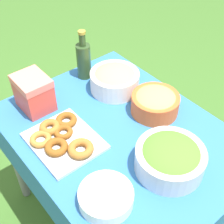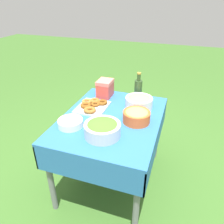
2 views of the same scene
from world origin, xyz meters
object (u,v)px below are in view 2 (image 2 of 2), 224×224
Objects in this scene: pasta_bowl at (139,101)px; donut_platter at (92,106)px; plate_stack at (70,123)px; cooler_box at (105,88)px; salad_bowl at (102,128)px; fruit_bowl at (137,116)px; olive_oil_bottle at (138,89)px.

pasta_bowl reaches higher than donut_platter.
plate_stack is 0.66m from cooler_box.
salad_bowl is 0.31m from plate_stack.
pasta_bowl is at bearing 108.88° from donut_platter.
plate_stack reaches higher than donut_platter.
donut_platter is at bearing -104.18° from fruit_bowl.
fruit_bowl is (-0.29, 0.20, -0.00)m from salad_bowl.
fruit_bowl reaches higher than plate_stack.
donut_platter is 1.91× the size of cooler_box.
donut_platter is (0.15, -0.43, -0.04)m from pasta_bowl.
olive_oil_bottle is at bearing -164.38° from pasta_bowl.
olive_oil_bottle reaches higher than donut_platter.
salad_bowl and pasta_bowl have the same top height.
olive_oil_bottle reaches higher than cooler_box.
fruit_bowl is 0.60m from cooler_box.
fruit_bowl is at bearing 75.82° from donut_platter.
pasta_bowl is at bearing 70.52° from cooler_box.
fruit_bowl reaches higher than donut_platter.
pasta_bowl is 0.27m from fruit_bowl.
plate_stack is 0.89× the size of fruit_bowl.
olive_oil_bottle is at bearing 132.97° from donut_platter.
plate_stack is 0.74× the size of olive_oil_bottle.
salad_bowl is 0.73m from cooler_box.
donut_platter is at bearing 173.67° from plate_stack.
salad_bowl is 0.76m from olive_oil_bottle.
donut_platter is (-0.40, -0.26, -0.04)m from salad_bowl.
pasta_bowl is 0.92× the size of olive_oil_bottle.
fruit_bowl is (0.12, 0.47, 0.04)m from donut_platter.
cooler_box is at bearing -109.48° from pasta_bowl.
plate_stack is at bearing -6.33° from donut_platter.
olive_oil_bottle reaches higher than salad_bowl.
salad_bowl is 1.59× the size of cooler_box.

